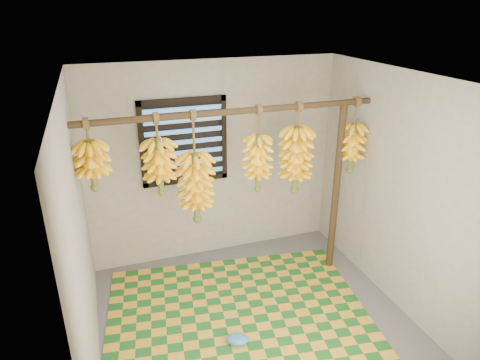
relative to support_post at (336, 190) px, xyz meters
name	(u,v)px	position (x,y,z in m)	size (l,w,h in m)	color
floor	(258,326)	(-1.20, -0.70, -1.00)	(3.00, 3.00, 0.01)	#535353
ceiling	(263,80)	(-1.20, -0.70, 1.40)	(3.00, 3.00, 0.01)	silver
wall_back	(214,162)	(-1.20, 0.80, 0.20)	(3.00, 0.01, 2.40)	gray
wall_left	(80,248)	(-2.71, -0.70, 0.20)	(0.01, 3.00, 2.40)	gray
wall_right	(402,195)	(0.30, -0.70, 0.20)	(0.01, 3.00, 2.40)	gray
window	(184,142)	(-1.55, 0.78, 0.50)	(1.00, 0.04, 1.00)	black
hanging_pole	(235,112)	(-1.20, 0.00, 1.00)	(0.06, 0.06, 3.00)	#3A2B17
support_post	(336,190)	(0.00, 0.00, 0.00)	(0.08, 0.08, 2.00)	#3A2B17
woven_mat	(239,318)	(-1.34, -0.53, -0.99)	(2.62, 2.10, 0.01)	#1A591C
plastic_bag	(238,339)	(-1.47, -0.86, -0.95)	(0.21, 0.16, 0.09)	teal
banana_bunch_a	(92,166)	(-2.55, 0.00, 0.62)	(0.31, 0.31, 0.67)	brown
banana_bunch_b	(160,167)	(-1.95, 0.00, 0.53)	(0.32, 0.32, 0.80)	brown
banana_bunch_c	(196,188)	(-1.61, 0.00, 0.26)	(0.34, 0.34, 1.15)	brown
banana_bunch_d	(258,163)	(-0.96, 0.00, 0.45)	(0.30, 0.30, 0.91)	brown
banana_bunch_e	(296,160)	(-0.52, 0.00, 0.43)	(0.34, 0.34, 0.99)	brown
banana_bunch_f	(352,148)	(0.15, 0.00, 0.49)	(0.27, 0.27, 0.85)	brown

